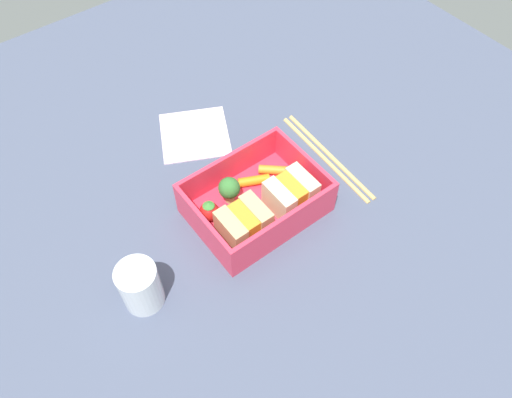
{
  "coord_description": "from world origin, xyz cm",
  "views": [
    {
      "loc": [
        24.8,
        32.53,
        58.82
      ],
      "look_at": [
        0.0,
        0.0,
        2.7
      ],
      "focal_mm": 35.0,
      "sensor_mm": 36.0,
      "label": 1
    }
  ],
  "objects_px": {
    "broccoli_floret": "(229,189)",
    "strawberry_far_left": "(209,211)",
    "carrot_stick_left": "(275,170)",
    "folded_napkin": "(195,134)",
    "chopstick_pair": "(327,156)",
    "sandwich_left": "(291,194)",
    "drinking_glass": "(140,286)",
    "sandwich_center_left": "(244,223)",
    "carrot_stick_far_left": "(254,181)"
  },
  "relations": [
    {
      "from": "strawberry_far_left",
      "to": "carrot_stick_left",
      "type": "bearing_deg",
      "value": -176.74
    },
    {
      "from": "carrot_stick_left",
      "to": "carrot_stick_far_left",
      "type": "height_order",
      "value": "same"
    },
    {
      "from": "strawberry_far_left",
      "to": "drinking_glass",
      "type": "xyz_separation_m",
      "value": [
        0.13,
        0.05,
        0.01
      ]
    },
    {
      "from": "sandwich_left",
      "to": "carrot_stick_far_left",
      "type": "height_order",
      "value": "sandwich_left"
    },
    {
      "from": "sandwich_center_left",
      "to": "broccoli_floret",
      "type": "relative_size",
      "value": 1.41
    },
    {
      "from": "strawberry_far_left",
      "to": "folded_napkin",
      "type": "height_order",
      "value": "strawberry_far_left"
    },
    {
      "from": "strawberry_far_left",
      "to": "broccoli_floret",
      "type": "bearing_deg",
      "value": -170.02
    },
    {
      "from": "broccoli_floret",
      "to": "strawberry_far_left",
      "type": "height_order",
      "value": "broccoli_floret"
    },
    {
      "from": "chopstick_pair",
      "to": "drinking_glass",
      "type": "relative_size",
      "value": 2.93
    },
    {
      "from": "strawberry_far_left",
      "to": "sandwich_left",
      "type": "bearing_deg",
      "value": 154.68
    },
    {
      "from": "sandwich_left",
      "to": "carrot_stick_left",
      "type": "distance_m",
      "value": 0.06
    },
    {
      "from": "drinking_glass",
      "to": "sandwich_left",
      "type": "bearing_deg",
      "value": 179.4
    },
    {
      "from": "carrot_stick_left",
      "to": "folded_napkin",
      "type": "bearing_deg",
      "value": -72.31
    },
    {
      "from": "sandwich_center_left",
      "to": "chopstick_pair",
      "type": "distance_m",
      "value": 0.2
    },
    {
      "from": "carrot_stick_far_left",
      "to": "broccoli_floret",
      "type": "height_order",
      "value": "broccoli_floret"
    },
    {
      "from": "sandwich_center_left",
      "to": "carrot_stick_far_left",
      "type": "distance_m",
      "value": 0.09
    },
    {
      "from": "chopstick_pair",
      "to": "drinking_glass",
      "type": "xyz_separation_m",
      "value": [
        0.34,
        0.04,
        0.03
      ]
    },
    {
      "from": "strawberry_far_left",
      "to": "drinking_glass",
      "type": "relative_size",
      "value": 0.48
    },
    {
      "from": "carrot_stick_far_left",
      "to": "sandwich_center_left",
      "type": "bearing_deg",
      "value": 43.85
    },
    {
      "from": "carrot_stick_far_left",
      "to": "broccoli_floret",
      "type": "relative_size",
      "value": 1.04
    },
    {
      "from": "sandwich_left",
      "to": "sandwich_center_left",
      "type": "relative_size",
      "value": 1.0
    },
    {
      "from": "carrot_stick_left",
      "to": "broccoli_floret",
      "type": "bearing_deg",
      "value": 0.0
    },
    {
      "from": "broccoli_floret",
      "to": "sandwich_center_left",
      "type": "bearing_deg",
      "value": 73.62
    },
    {
      "from": "sandwich_left",
      "to": "strawberry_far_left",
      "type": "relative_size",
      "value": 1.85
    },
    {
      "from": "carrot_stick_left",
      "to": "drinking_glass",
      "type": "distance_m",
      "value": 0.26
    },
    {
      "from": "broccoli_floret",
      "to": "chopstick_pair",
      "type": "bearing_deg",
      "value": 174.32
    },
    {
      "from": "carrot_stick_far_left",
      "to": "strawberry_far_left",
      "type": "bearing_deg",
      "value": 6.87
    },
    {
      "from": "carrot_stick_left",
      "to": "strawberry_far_left",
      "type": "relative_size",
      "value": 1.46
    },
    {
      "from": "drinking_glass",
      "to": "folded_napkin",
      "type": "height_order",
      "value": "drinking_glass"
    },
    {
      "from": "folded_napkin",
      "to": "sandwich_left",
      "type": "bearing_deg",
      "value": 98.2
    },
    {
      "from": "sandwich_left",
      "to": "sandwich_center_left",
      "type": "distance_m",
      "value": 0.08
    },
    {
      "from": "sandwich_left",
      "to": "folded_napkin",
      "type": "height_order",
      "value": "sandwich_left"
    },
    {
      "from": "carrot_stick_left",
      "to": "drinking_glass",
      "type": "xyz_separation_m",
      "value": [
        0.25,
        0.05,
        0.02
      ]
    },
    {
      "from": "sandwich_left",
      "to": "drinking_glass",
      "type": "distance_m",
      "value": 0.24
    },
    {
      "from": "sandwich_left",
      "to": "chopstick_pair",
      "type": "relative_size",
      "value": 0.3
    },
    {
      "from": "carrot_stick_far_left",
      "to": "chopstick_pair",
      "type": "height_order",
      "value": "carrot_stick_far_left"
    },
    {
      "from": "broccoli_floret",
      "to": "drinking_glass",
      "type": "height_order",
      "value": "drinking_glass"
    },
    {
      "from": "sandwich_center_left",
      "to": "drinking_glass",
      "type": "distance_m",
      "value": 0.16
    },
    {
      "from": "strawberry_far_left",
      "to": "chopstick_pair",
      "type": "xyz_separation_m",
      "value": [
        -0.21,
        0.01,
        -0.02
      ]
    },
    {
      "from": "sandwich_center_left",
      "to": "chopstick_pair",
      "type": "bearing_deg",
      "value": -168.43
    },
    {
      "from": "drinking_glass",
      "to": "folded_napkin",
      "type": "relative_size",
      "value": 0.64
    },
    {
      "from": "broccoli_floret",
      "to": "chopstick_pair",
      "type": "xyz_separation_m",
      "value": [
        -0.17,
        0.02,
        -0.04
      ]
    },
    {
      "from": "drinking_glass",
      "to": "carrot_stick_left",
      "type": "bearing_deg",
      "value": -168.1
    },
    {
      "from": "broccoli_floret",
      "to": "strawberry_far_left",
      "type": "xyz_separation_m",
      "value": [
        0.04,
        0.01,
        -0.01
      ]
    },
    {
      "from": "carrot_stick_far_left",
      "to": "sandwich_left",
      "type": "bearing_deg",
      "value": 107.98
    },
    {
      "from": "chopstick_pair",
      "to": "drinking_glass",
      "type": "bearing_deg",
      "value": 6.01
    },
    {
      "from": "carrot_stick_left",
      "to": "chopstick_pair",
      "type": "relative_size",
      "value": 0.24
    },
    {
      "from": "folded_napkin",
      "to": "sandwich_center_left",
      "type": "bearing_deg",
      "value": 75.8
    },
    {
      "from": "sandwich_left",
      "to": "folded_napkin",
      "type": "distance_m",
      "value": 0.21
    },
    {
      "from": "sandwich_center_left",
      "to": "broccoli_floret",
      "type": "xyz_separation_m",
      "value": [
        -0.02,
        -0.06,
        0.0
      ]
    }
  ]
}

